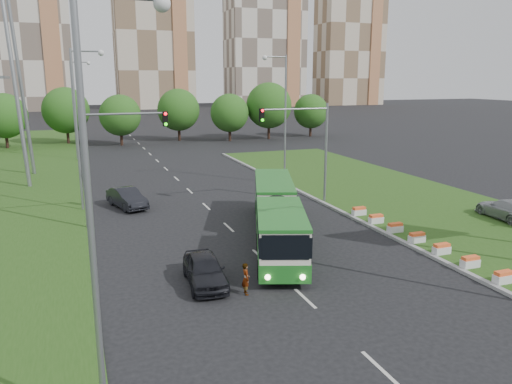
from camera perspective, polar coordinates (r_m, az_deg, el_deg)
name	(u,v)px	position (r m, az deg, el deg)	size (l,w,h in m)	color
ground	(307,250)	(29.78, 5.85, -6.59)	(360.00, 360.00, 0.00)	black
grass_median	(407,200)	(42.95, 16.89, -0.92)	(14.00, 60.00, 0.15)	#244A15
median_kerb	(332,207)	(39.23, 8.72, -1.76)	(0.30, 60.00, 0.18)	gray
left_verge	(14,187)	(51.45, -25.91, 0.52)	(12.00, 110.00, 0.10)	#244A15
lane_markings	(185,186)	(47.21, -8.13, 0.63)	(0.20, 100.00, 0.01)	beige
flower_planters	(417,237)	(31.95, 17.91, -4.96)	(1.10, 13.70, 0.60)	silver
traffic_mast_median	(308,138)	(39.44, 5.95, 6.18)	(5.76, 0.32, 8.00)	gray
traffic_mast_left	(108,149)	(34.55, -16.58, 4.78)	(5.76, 0.32, 8.00)	gray
street_lamps	(212,133)	(36.64, -5.11, 6.72)	(36.00, 60.00, 12.00)	gray
tree_line	(217,112)	(83.45, -4.52, 9.10)	(120.00, 8.00, 9.00)	#225316
apartment_tower_cwest	(21,25)	(176.39, -25.26, 16.90)	(28.00, 15.00, 52.00)	beige
apartment_tower_ceast	(153,32)	(177.98, -11.70, 17.45)	(25.00, 15.00, 50.00)	beige
apartment_tower_east	(265,40)	(188.22, 0.99, 16.97)	(27.00, 15.00, 47.00)	beige
midrise_east	(349,52)	(203.19, 10.59, 15.47)	(24.00, 14.00, 40.00)	beige
articulated_bus	(273,214)	(31.14, 1.91, -2.53)	(2.51, 16.08, 2.65)	silver
car_left_near	(205,270)	(24.78, -5.88, -8.82)	(1.79, 4.44, 1.51)	black
car_left_far	(127,198)	(40.20, -14.53, -0.66)	(1.64, 4.71, 1.55)	black
car_median	(507,209)	(39.43, 26.78, -1.76)	(2.03, 4.99, 1.45)	#93969B
pedestrian	(246,279)	(23.57, -1.17, -9.88)	(0.56, 0.37, 1.54)	gray
shopping_trolley	(285,274)	(25.33, 3.35, -9.39)	(0.35, 0.37, 0.60)	orange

